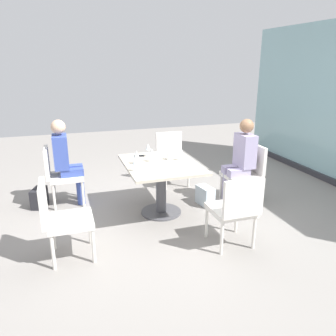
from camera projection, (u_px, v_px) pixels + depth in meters
name	position (u px, v px, depth m)	size (l,w,h in m)	color
ground_plane	(161.00, 213.00, 4.64)	(12.00, 12.00, 0.00)	gray
dining_table_main	(161.00, 176.00, 4.48)	(1.20, 0.96, 0.73)	#BCB29E
chair_front_left	(59.00, 172.00, 4.78)	(0.46, 0.50, 0.87)	silver
chair_near_window	(246.00, 170.00, 4.88)	(0.46, 0.51, 0.87)	silver
chair_far_left	(172.00, 155.00, 5.65)	(0.50, 0.46, 0.87)	silver
chair_front_right	(60.00, 216.00, 3.43)	(0.46, 0.50, 0.87)	silver
chair_far_right	(235.00, 207.00, 3.64)	(0.50, 0.46, 0.87)	silver
person_front_left	(66.00, 158.00, 4.75)	(0.34, 0.39, 1.26)	#384C9E
person_near_window	(241.00, 158.00, 4.78)	(0.34, 0.39, 1.26)	#9E93B7
wine_glass_0	(152.00, 152.00, 4.44)	(0.07, 0.07, 0.18)	silver
wine_glass_1	(135.00, 161.00, 4.05)	(0.07, 0.07, 0.18)	silver
wine_glass_2	(181.00, 151.00, 4.51)	(0.07, 0.07, 0.18)	silver
wine_glass_3	(137.00, 154.00, 4.35)	(0.07, 0.07, 0.18)	silver
wine_glass_4	(148.00, 147.00, 4.72)	(0.07, 0.07, 0.18)	silver
coffee_cup	(169.00, 156.00, 4.57)	(0.08, 0.08, 0.09)	white
cell_phone_on_table	(139.00, 156.00, 4.74)	(0.07, 0.14, 0.01)	black
handbag_0	(39.00, 198.00, 4.79)	(0.30, 0.16, 0.28)	#232328
handbag_1	(205.00, 196.00, 4.87)	(0.30, 0.16, 0.28)	silver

